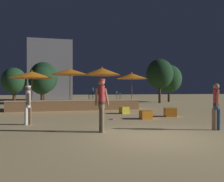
{
  "coord_description": "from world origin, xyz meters",
  "views": [
    {
      "loc": [
        -2.9,
        -6.37,
        1.49
      ],
      "look_at": [
        0.0,
        5.89,
        1.42
      ],
      "focal_mm": 35.0,
      "sensor_mm": 36.0,
      "label": 1
    }
  ],
  "objects_px": {
    "patio_umbrella_3": "(132,76)",
    "background_tree_1": "(42,80)",
    "background_tree_0": "(160,74)",
    "background_tree_2": "(14,81)",
    "cube_seat_2": "(124,110)",
    "person_1": "(216,105)",
    "frisbee_disc": "(112,119)",
    "cube_seat_1": "(170,112)",
    "person_2": "(28,103)",
    "background_tree_4": "(44,78)",
    "cube_seat_0": "(146,115)",
    "bistro_chair_1": "(117,92)",
    "patio_umbrella_0": "(70,72)",
    "background_tree_3": "(169,79)",
    "patio_umbrella_2": "(102,72)",
    "patio_umbrella_1": "(32,75)",
    "person_0": "(101,101)",
    "bistro_chair_0": "(92,92)"
  },
  "relations": [
    {
      "from": "patio_umbrella_0",
      "to": "cube_seat_0",
      "type": "distance_m",
      "value": 6.96
    },
    {
      "from": "background_tree_4",
      "to": "patio_umbrella_2",
      "type": "bearing_deg",
      "value": -62.89
    },
    {
      "from": "background_tree_0",
      "to": "background_tree_2",
      "type": "distance_m",
      "value": 15.56
    },
    {
      "from": "cube_seat_0",
      "to": "background_tree_4",
      "type": "xyz_separation_m",
      "value": [
        -6.11,
        15.09,
        2.66
      ]
    },
    {
      "from": "background_tree_3",
      "to": "person_1",
      "type": "bearing_deg",
      "value": -112.85
    },
    {
      "from": "patio_umbrella_2",
      "to": "bistro_chair_0",
      "type": "bearing_deg",
      "value": 114.83
    },
    {
      "from": "patio_umbrella_2",
      "to": "background_tree_2",
      "type": "distance_m",
      "value": 10.95
    },
    {
      "from": "background_tree_1",
      "to": "background_tree_4",
      "type": "xyz_separation_m",
      "value": [
        0.08,
        1.34,
        0.39
      ]
    },
    {
      "from": "frisbee_disc",
      "to": "background_tree_3",
      "type": "xyz_separation_m",
      "value": [
        10.55,
        14.04,
        2.84
      ]
    },
    {
      "from": "patio_umbrella_0",
      "to": "cube_seat_2",
      "type": "relative_size",
      "value": 5.32
    },
    {
      "from": "person_2",
      "to": "background_tree_1",
      "type": "relative_size",
      "value": 0.42
    },
    {
      "from": "bistro_chair_1",
      "to": "background_tree_2",
      "type": "bearing_deg",
      "value": 83.88
    },
    {
      "from": "patio_umbrella_3",
      "to": "person_1",
      "type": "xyz_separation_m",
      "value": [
        0.34,
        -8.8,
        -1.59
      ]
    },
    {
      "from": "patio_umbrella_1",
      "to": "cube_seat_1",
      "type": "bearing_deg",
      "value": -31.02
    },
    {
      "from": "background_tree_0",
      "to": "background_tree_4",
      "type": "xyz_separation_m",
      "value": [
        -12.73,
        2.91,
        -0.41
      ]
    },
    {
      "from": "cube_seat_0",
      "to": "frisbee_disc",
      "type": "bearing_deg",
      "value": 174.56
    },
    {
      "from": "background_tree_3",
      "to": "person_0",
      "type": "bearing_deg",
      "value": -124.27
    },
    {
      "from": "cube_seat_1",
      "to": "person_2",
      "type": "distance_m",
      "value": 7.45
    },
    {
      "from": "cube_seat_2",
      "to": "background_tree_1",
      "type": "xyz_separation_m",
      "value": [
        -5.82,
        11.11,
        2.26
      ]
    },
    {
      "from": "person_2",
      "to": "background_tree_4",
      "type": "relative_size",
      "value": 0.36
    },
    {
      "from": "cube_seat_0",
      "to": "patio_umbrella_0",
      "type": "bearing_deg",
      "value": 123.9
    },
    {
      "from": "patio_umbrella_3",
      "to": "background_tree_2",
      "type": "xyz_separation_m",
      "value": [
        -9.88,
        8.11,
        -0.14
      ]
    },
    {
      "from": "patio_umbrella_2",
      "to": "person_1",
      "type": "height_order",
      "value": "patio_umbrella_2"
    },
    {
      "from": "cube_seat_0",
      "to": "background_tree_4",
      "type": "height_order",
      "value": "background_tree_4"
    },
    {
      "from": "bistro_chair_1",
      "to": "background_tree_1",
      "type": "xyz_separation_m",
      "value": [
        -6.32,
        7.55,
        1.17
      ]
    },
    {
      "from": "background_tree_3",
      "to": "frisbee_disc",
      "type": "bearing_deg",
      "value": -126.91
    },
    {
      "from": "bistro_chair_0",
      "to": "background_tree_1",
      "type": "bearing_deg",
      "value": -127.68
    },
    {
      "from": "person_0",
      "to": "background_tree_3",
      "type": "distance_m",
      "value": 20.81
    },
    {
      "from": "cube_seat_1",
      "to": "frisbee_disc",
      "type": "xyz_separation_m",
      "value": [
        -3.43,
        -0.45,
        -0.22
      ]
    },
    {
      "from": "person_0",
      "to": "background_tree_1",
      "type": "height_order",
      "value": "background_tree_1"
    },
    {
      "from": "patio_umbrella_0",
      "to": "person_2",
      "type": "bearing_deg",
      "value": -108.58
    },
    {
      "from": "bistro_chair_1",
      "to": "background_tree_3",
      "type": "bearing_deg",
      "value": -14.84
    },
    {
      "from": "cube_seat_2",
      "to": "bistro_chair_1",
      "type": "height_order",
      "value": "bistro_chair_1"
    },
    {
      "from": "patio_umbrella_0",
      "to": "frisbee_disc",
      "type": "distance_m",
      "value": 6.18
    },
    {
      "from": "cube_seat_2",
      "to": "background_tree_1",
      "type": "distance_m",
      "value": 12.74
    },
    {
      "from": "cube_seat_0",
      "to": "background_tree_0",
      "type": "relative_size",
      "value": 0.12
    },
    {
      "from": "cube_seat_1",
      "to": "background_tree_2",
      "type": "bearing_deg",
      "value": 129.62
    },
    {
      "from": "patio_umbrella_3",
      "to": "background_tree_1",
      "type": "xyz_separation_m",
      "value": [
        -7.2,
        8.47,
        -0.05
      ]
    },
    {
      "from": "person_1",
      "to": "frisbee_disc",
      "type": "distance_m",
      "value": 4.89
    },
    {
      "from": "patio_umbrella_1",
      "to": "cube_seat_1",
      "type": "height_order",
      "value": "patio_umbrella_1"
    },
    {
      "from": "patio_umbrella_0",
      "to": "person_1",
      "type": "relative_size",
      "value": 1.77
    },
    {
      "from": "patio_umbrella_3",
      "to": "frisbee_disc",
      "type": "relative_size",
      "value": 10.96
    },
    {
      "from": "patio_umbrella_3",
      "to": "bistro_chair_1",
      "type": "distance_m",
      "value": 1.76
    },
    {
      "from": "cube_seat_2",
      "to": "patio_umbrella_1",
      "type": "bearing_deg",
      "value": 154.96
    },
    {
      "from": "background_tree_2",
      "to": "patio_umbrella_1",
      "type": "bearing_deg",
      "value": -71.45
    },
    {
      "from": "patio_umbrella_2",
      "to": "frisbee_disc",
      "type": "height_order",
      "value": "patio_umbrella_2"
    },
    {
      "from": "background_tree_0",
      "to": "background_tree_1",
      "type": "distance_m",
      "value": 12.93
    },
    {
      "from": "patio_umbrella_3",
      "to": "person_2",
      "type": "height_order",
      "value": "patio_umbrella_3"
    },
    {
      "from": "patio_umbrella_3",
      "to": "background_tree_4",
      "type": "distance_m",
      "value": 12.13
    },
    {
      "from": "patio_umbrella_2",
      "to": "cube_seat_2",
      "type": "xyz_separation_m",
      "value": [
        0.86,
        -2.92,
        -2.64
      ]
    }
  ]
}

